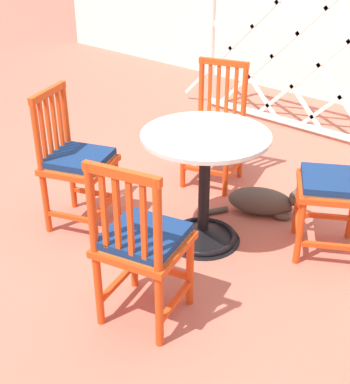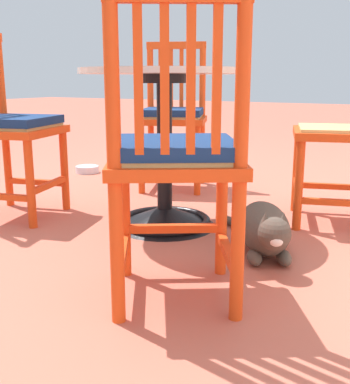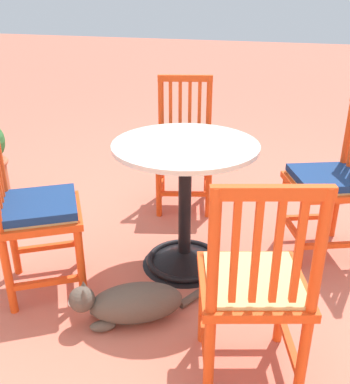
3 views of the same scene
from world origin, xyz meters
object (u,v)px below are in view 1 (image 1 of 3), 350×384
(orange_chair_tucked_in, at_px, (337,186))
(orange_chair_at_corner, at_px, (142,244))
(orange_chair_by_planter, at_px, (215,128))
(cafe_table, at_px, (204,201))
(tabby_cat, at_px, (265,202))
(orange_chair_near_fence, at_px, (76,162))

(orange_chair_tucked_in, xyz_separation_m, orange_chair_at_corner, (-0.43, -1.18, 0.00))
(orange_chair_tucked_in, xyz_separation_m, orange_chair_by_planter, (-1.12, 0.28, -0.01))
(cafe_table, bearing_deg, orange_chair_by_planter, 123.67)
(orange_chair_by_planter, height_order, tabby_cat, orange_chair_by_planter)
(orange_chair_near_fence, relative_size, orange_chair_at_corner, 1.00)
(orange_chair_tucked_in, relative_size, orange_chair_near_fence, 1.00)
(orange_chair_at_corner, xyz_separation_m, tabby_cat, (-0.10, 1.29, -0.35))
(orange_chair_by_planter, xyz_separation_m, orange_chair_near_fence, (-0.28, -1.08, 0.01))
(orange_chair_tucked_in, distance_m, orange_chair_by_planter, 1.15)
(orange_chair_near_fence, xyz_separation_m, orange_chair_at_corner, (0.96, -0.37, 0.00))
(orange_chair_by_planter, relative_size, tabby_cat, 1.54)
(cafe_table, height_order, tabby_cat, cafe_table)
(orange_chair_near_fence, bearing_deg, orange_chair_by_planter, 75.65)
(orange_chair_at_corner, bearing_deg, orange_chair_tucked_in, 70.06)
(orange_chair_at_corner, bearing_deg, tabby_cat, 94.46)
(cafe_table, xyz_separation_m, orange_chair_near_fence, (-0.74, -0.38, 0.16))
(orange_chair_by_planter, distance_m, orange_chair_at_corner, 1.61)
(tabby_cat, bearing_deg, cafe_table, -102.59)
(orange_chair_at_corner, distance_m, tabby_cat, 1.34)
(orange_chair_by_planter, bearing_deg, cafe_table, -56.33)
(orange_chair_by_planter, bearing_deg, tabby_cat, -15.86)
(cafe_table, xyz_separation_m, orange_chair_tucked_in, (0.65, 0.42, 0.16))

